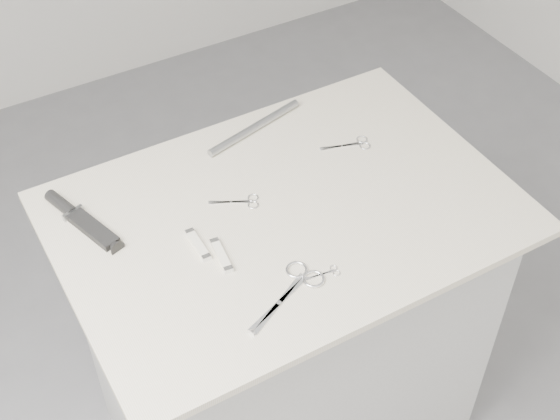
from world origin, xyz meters
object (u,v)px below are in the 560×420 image
plinth (285,337)px  embroidery_scissors_a (354,144)px  embroidery_scissors_b (243,202)px  pocket_knife_b (198,245)px  sheathed_knife (78,217)px  pocket_knife_a (221,255)px  large_shears (296,284)px  metal_rail (255,127)px  tiny_scissors (327,273)px

plinth → embroidery_scissors_a: size_ratio=7.33×
embroidery_scissors_b → pocket_knife_b: pocket_knife_b is taller
embroidery_scissors_b → sheathed_knife: bearing=-173.4°
sheathed_knife → pocket_knife_b: sheathed_knife is taller
plinth → sheathed_knife: bearing=154.2°
sheathed_knife → embroidery_scissors_a: bearing=-114.9°
embroidery_scissors_b → pocket_knife_b: 0.16m
embroidery_scissors_b → pocket_knife_a: size_ratio=1.11×
large_shears → pocket_knife_b: bearing=98.4°
embroidery_scissors_a → pocket_knife_b: 0.49m
pocket_knife_a → embroidery_scissors_b: bearing=-36.5°
embroidery_scissors_a → metal_rail: bearing=154.4°
large_shears → metal_rail: metal_rail is taller
embroidery_scissors_b → pocket_knife_a: 0.17m
pocket_knife_b → metal_rail: (0.29, 0.28, 0.00)m
embroidery_scissors_a → embroidery_scissors_b: (-0.33, -0.04, -0.00)m
sheathed_knife → embroidery_scissors_b: bearing=-128.5°
pocket_knife_b → metal_rail: metal_rail is taller
sheathed_knife → metal_rail: sheathed_knife is taller
tiny_scissors → sheathed_knife: size_ratio=0.32×
plinth → embroidery_scissors_a: embroidery_scissors_a is taller
tiny_scissors → pocket_knife_a: bearing=147.0°
embroidery_scissors_b → pocket_knife_a: pocket_knife_a is taller
pocket_knife_a → pocket_knife_b: size_ratio=1.03×
plinth → sheathed_knife: size_ratio=3.98×
embroidery_scissors_b → tiny_scissors: (0.05, -0.27, -0.00)m
plinth → embroidery_scissors_b: embroidery_scissors_b is taller
embroidery_scissors_a → pocket_knife_a: 0.47m
embroidery_scissors_a → embroidery_scissors_b: 0.33m
embroidery_scissors_a → tiny_scissors: same height
tiny_scissors → large_shears: bearing=-175.3°
pocket_knife_a → tiny_scissors: bearing=-124.4°
pocket_knife_b → metal_rail: bearing=-44.8°
pocket_knife_b → embroidery_scissors_b: bearing=-62.9°
pocket_knife_a → sheathed_knife: bearing=48.0°
sheathed_knife → metal_rail: (0.48, 0.08, 0.00)m
embroidery_scissors_a → plinth: bearing=-139.1°
metal_rail → tiny_scissors: bearing=-100.9°
plinth → metal_rail: (0.07, 0.28, 0.48)m
pocket_knife_a → metal_rail: size_ratio=0.34×
large_shears → tiny_scissors: large_shears is taller
embroidery_scissors_b → pocket_knife_a: bearing=-105.7°
embroidery_scissors_b → pocket_knife_a: (-0.12, -0.12, 0.00)m
tiny_scissors → pocket_knife_b: size_ratio=0.75×
large_shears → tiny_scissors: size_ratio=2.79×
large_shears → embroidery_scissors_a: 0.46m
embroidery_scissors_b → metal_rail: bearing=83.3°
large_shears → embroidery_scissors_a: large_shears is taller
sheathed_knife → pocket_knife_b: size_ratio=2.38×
plinth → tiny_scissors: size_ratio=12.55×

